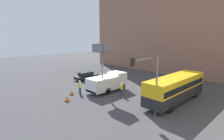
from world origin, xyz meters
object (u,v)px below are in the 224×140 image
(traffic_cone_near_truck, at_px, (67,99))
(traffic_cone_mid_road, at_px, (72,93))
(road_worker_near_truck, at_px, (80,87))
(parked_car_curbside, at_px, (86,76))
(utility_truck, at_px, (108,81))
(traffic_light_pole, at_px, (147,76))
(city_bus, at_px, (176,87))
(road_worker_directing, at_px, (122,89))

(traffic_cone_near_truck, height_order, traffic_cone_mid_road, traffic_cone_near_truck)
(road_worker_near_truck, height_order, traffic_cone_mid_road, road_worker_near_truck)
(road_worker_near_truck, relative_size, parked_car_curbside, 0.41)
(road_worker_near_truck, distance_m, traffic_cone_mid_road, 1.38)
(utility_truck, bearing_deg, traffic_light_pole, -13.60)
(traffic_light_pole, xyz_separation_m, traffic_cone_near_truck, (-8.75, -4.45, -3.68))
(city_bus, bearing_deg, traffic_light_pole, 158.11)
(traffic_cone_near_truck, bearing_deg, parked_car_curbside, 132.41)
(city_bus, bearing_deg, utility_truck, 94.52)
(utility_truck, xyz_separation_m, traffic_light_pole, (8.33, -2.01, 2.47))
(city_bus, distance_m, road_worker_directing, 6.94)
(road_worker_near_truck, relative_size, traffic_cone_near_truck, 2.60)
(city_bus, relative_size, traffic_cone_mid_road, 15.15)
(traffic_light_pole, relative_size, parked_car_curbside, 1.27)
(road_worker_near_truck, xyz_separation_m, parked_car_curbside, (-6.24, 5.58, -0.24))
(traffic_light_pole, distance_m, road_worker_directing, 6.67)
(utility_truck, distance_m, road_worker_near_truck, 4.08)
(traffic_cone_near_truck, bearing_deg, road_worker_directing, 63.81)
(city_bus, xyz_separation_m, road_worker_directing, (-6.15, -3.07, -0.96))
(utility_truck, distance_m, city_bus, 9.51)
(utility_truck, distance_m, traffic_light_pole, 8.92)
(road_worker_near_truck, distance_m, parked_car_curbside, 8.37)
(utility_truck, bearing_deg, road_worker_near_truck, -118.64)
(traffic_cone_near_truck, bearing_deg, traffic_cone_mid_road, 136.26)
(utility_truck, xyz_separation_m, traffic_cone_near_truck, (-0.42, -6.46, -1.20))
(city_bus, height_order, road_worker_directing, city_bus)
(road_worker_near_truck, height_order, traffic_cone_near_truck, road_worker_near_truck)
(road_worker_near_truck, xyz_separation_m, traffic_cone_mid_road, (-0.30, -1.18, -0.65))
(city_bus, bearing_deg, traffic_cone_near_truck, 120.82)
(parked_car_curbside, bearing_deg, traffic_cone_near_truck, -47.59)
(utility_truck, height_order, road_worker_directing, utility_truck)
(traffic_light_pole, height_order, parked_car_curbside, traffic_light_pole)
(road_worker_near_truck, distance_m, traffic_cone_near_truck, 3.35)
(traffic_cone_mid_road, bearing_deg, city_bus, 35.18)
(utility_truck, xyz_separation_m, traffic_cone_mid_road, (-2.23, -4.73, -1.22))
(utility_truck, height_order, traffic_cone_mid_road, utility_truck)
(traffic_light_pole, bearing_deg, road_worker_directing, 159.05)
(road_worker_directing, distance_m, traffic_cone_mid_road, 7.00)
(traffic_light_pole, height_order, traffic_cone_near_truck, traffic_light_pole)
(traffic_light_pole, bearing_deg, parked_car_curbside, 166.22)
(utility_truck, xyz_separation_m, parked_car_curbside, (-8.18, 2.03, -0.81))
(utility_truck, height_order, road_worker_near_truck, utility_truck)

